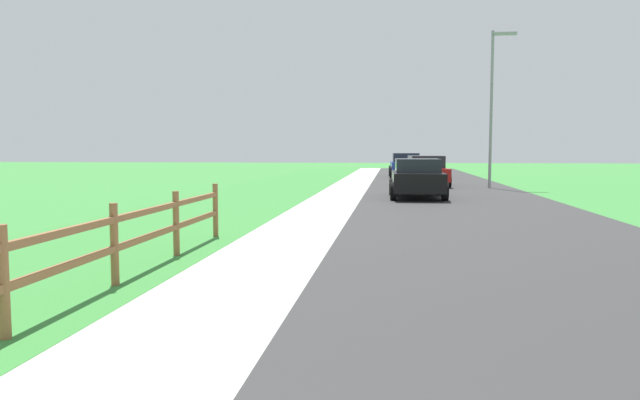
{
  "coord_description": "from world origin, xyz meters",
  "views": [
    {
      "loc": [
        1.15,
        -0.97,
        1.84
      ],
      "look_at": [
        -0.27,
        10.98,
        0.85
      ],
      "focal_mm": 34.29,
      "sensor_mm": 36.0,
      "label": 1
    }
  ],
  "objects": [
    {
      "name": "ground_plane",
      "position": [
        0.0,
        25.0,
        0.0
      ],
      "size": [
        120.0,
        120.0,
        0.0
      ],
      "primitive_type": "plane",
      "color": "#378036"
    },
    {
      "name": "road_asphalt",
      "position": [
        3.5,
        27.0,
        0.0
      ],
      "size": [
        7.0,
        66.0,
        0.01
      ],
      "primitive_type": "cube",
      "color": "#2E2E2E",
      "rests_on": "ground"
    },
    {
      "name": "curb_concrete",
      "position": [
        -3.0,
        27.0,
        0.0
      ],
      "size": [
        6.0,
        66.0,
        0.01
      ],
      "primitive_type": "cube",
      "color": "#A8ACA2",
      "rests_on": "ground"
    },
    {
      "name": "grass_verge",
      "position": [
        -4.5,
        27.0,
        0.01
      ],
      "size": [
        5.0,
        66.0,
        0.0
      ],
      "primitive_type": "cube",
      "color": "#378036",
      "rests_on": "ground"
    },
    {
      "name": "rail_fence",
      "position": [
        -2.57,
        5.62,
        0.66
      ],
      "size": [
        0.11,
        11.99,
        1.13
      ],
      "color": "brown",
      "rests_on": "ground"
    },
    {
      "name": "parked_suv_black",
      "position": [
        2.09,
        22.69,
        0.77
      ],
      "size": [
        2.14,
        4.37,
        1.5
      ],
      "color": "black",
      "rests_on": "ground"
    },
    {
      "name": "parked_car_red",
      "position": [
        2.85,
        30.77,
        0.78
      ],
      "size": [
        2.3,
        5.05,
        1.54
      ],
      "color": "maroon",
      "rests_on": "ground"
    },
    {
      "name": "parked_car_blue",
      "position": [
        2.01,
        40.2,
        0.8
      ],
      "size": [
        2.24,
        4.66,
        1.61
      ],
      "color": "navy",
      "rests_on": "ground"
    },
    {
      "name": "street_lamp",
      "position": [
        5.9,
        29.13,
        4.34
      ],
      "size": [
        1.17,
        0.2,
        7.44
      ],
      "color": "gray",
      "rests_on": "ground"
    }
  ]
}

